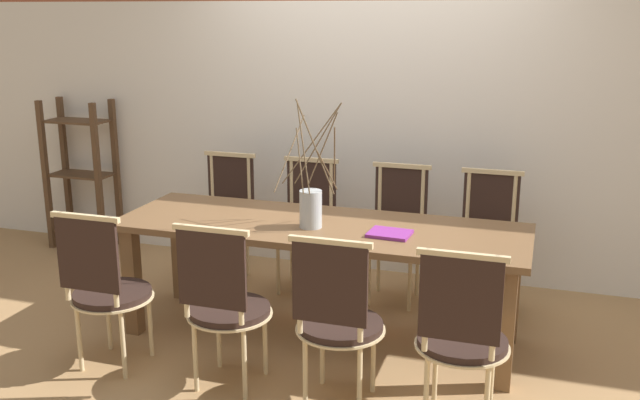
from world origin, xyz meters
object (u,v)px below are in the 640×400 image
Objects in this scene: dining_table at (320,240)px; book_stack at (390,234)px; shelving_rack at (82,175)px; chair_far_center at (396,231)px; vase_centerpiece at (311,205)px; chair_near_center at (337,317)px.

dining_table is 0.47m from book_stack.
dining_table is at bearing -23.42° from shelving_rack.
shelving_rack is at bearing 156.58° from dining_table.
vase_centerpiece is (-0.35, -0.82, 0.37)m from chair_far_center.
book_stack reaches higher than dining_table.
chair_far_center is 0.88m from book_stack.
shelving_rack reaches higher than chair_far_center.
chair_far_center is (0.32, 0.75, -0.14)m from dining_table.
vase_centerpiece is (-0.37, 0.68, 0.37)m from chair_near_center.
book_stack is at bearing 80.36° from chair_near_center.
chair_near_center is 3.35m from shelving_rack.
vase_centerpiece is at bearing 178.57° from book_stack.
chair_far_center is 2.81m from shelving_rack.
vase_centerpiece is at bearing -25.14° from shelving_rack.
chair_far_center is at bearing 67.10° from vase_centerpiece.
chair_near_center is 1.50m from chair_far_center.
shelving_rack is at bearing -6.56° from chair_far_center.
chair_far_center reaches higher than dining_table.
book_stack is at bearing 98.93° from chair_far_center.
book_stack is 3.14m from shelving_rack.
dining_table is at bearing 169.12° from book_stack.
book_stack is 0.20× the size of shelving_rack.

